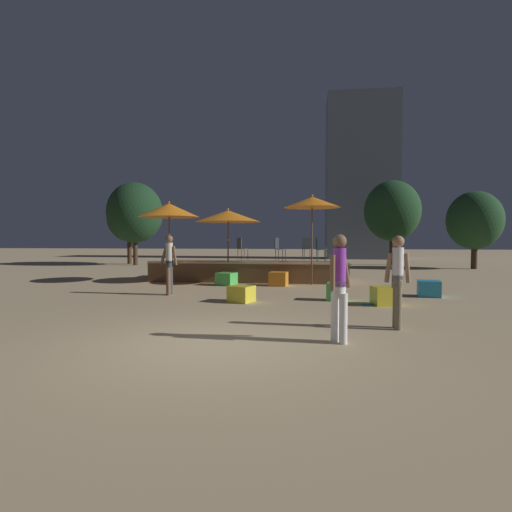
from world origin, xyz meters
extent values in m
plane|color=tan|center=(0.00, 0.00, 0.00)|extent=(120.00, 120.00, 0.00)
cube|color=brown|center=(-0.79, 9.92, 0.36)|extent=(7.61, 2.61, 0.72)
cube|color=#CCB793|center=(-0.79, 8.66, 0.76)|extent=(7.61, 0.12, 0.08)
cylinder|color=brown|center=(1.65, 8.42, 1.39)|extent=(0.05, 0.05, 2.78)
cone|color=orange|center=(1.65, 8.42, 2.97)|extent=(2.04, 2.04, 0.39)
sphere|color=orange|center=(1.65, 8.42, 3.20)|extent=(0.08, 0.08, 0.08)
cylinder|color=brown|center=(-1.51, 8.91, 1.15)|extent=(0.05, 0.05, 2.30)
cone|color=orange|center=(-1.51, 8.91, 2.52)|extent=(2.50, 2.50, 0.44)
sphere|color=orange|center=(-1.51, 8.91, 2.78)|extent=(0.08, 0.08, 0.08)
cylinder|color=brown|center=(-3.75, 8.68, 1.24)|extent=(0.05, 0.05, 2.49)
cone|color=orange|center=(-3.75, 8.68, 2.75)|extent=(2.35, 2.35, 0.52)
sphere|color=orange|center=(-3.75, 8.68, 3.05)|extent=(0.08, 0.08, 0.08)
cube|color=#4CC651|center=(2.24, 4.83, 0.24)|extent=(0.53, 0.53, 0.48)
cube|color=#4CC651|center=(-1.38, 7.96, 0.22)|extent=(0.76, 0.76, 0.45)
cube|color=#2D9EDB|center=(4.95, 5.89, 0.23)|extent=(0.71, 0.71, 0.46)
cube|color=yellow|center=(-0.25, 4.26, 0.21)|extent=(0.73, 0.73, 0.43)
cube|color=yellow|center=(3.40, 4.21, 0.23)|extent=(0.67, 0.67, 0.46)
cube|color=orange|center=(0.48, 8.01, 0.24)|extent=(0.68, 0.68, 0.49)
cylinder|color=#72664C|center=(3.09, 1.41, 0.40)|extent=(0.13, 0.13, 0.79)
cylinder|color=#72664C|center=(3.10, 1.57, 0.40)|extent=(0.13, 0.13, 0.79)
cylinder|color=#72664C|center=(3.09, 1.49, 0.87)|extent=(0.20, 0.20, 0.24)
cylinder|color=white|center=(3.09, 1.49, 1.20)|extent=(0.20, 0.20, 0.61)
cylinder|color=#997051|center=(3.26, 1.48, 1.13)|extent=(0.13, 0.08, 0.54)
cylinder|color=#997051|center=(2.93, 1.49, 1.13)|extent=(0.14, 0.08, 0.54)
sphere|color=#997051|center=(3.09, 1.49, 1.61)|extent=(0.22, 0.22, 0.22)
cylinder|color=white|center=(1.89, 0.41, 0.40)|extent=(0.13, 0.13, 0.80)
cylinder|color=white|center=(2.01, 0.30, 0.40)|extent=(0.13, 0.13, 0.80)
cylinder|color=white|center=(1.95, 0.35, 0.88)|extent=(0.21, 0.21, 0.24)
cylinder|color=purple|center=(1.95, 0.35, 1.20)|extent=(0.21, 0.21, 0.61)
cylinder|color=brown|center=(1.83, 0.23, 1.13)|extent=(0.11, 0.11, 0.54)
cylinder|color=brown|center=(2.06, 0.48, 1.13)|extent=(0.20, 0.21, 0.55)
sphere|color=brown|center=(1.95, 0.35, 1.62)|extent=(0.22, 0.22, 0.22)
cylinder|color=#3F3F47|center=(-2.56, 5.39, 0.41)|extent=(0.13, 0.13, 0.82)
cylinder|color=brown|center=(-2.57, 5.21, 0.41)|extent=(0.13, 0.13, 0.82)
cylinder|color=#3F3F47|center=(-2.57, 5.30, 0.90)|extent=(0.21, 0.21, 0.24)
cylinder|color=beige|center=(-2.57, 5.30, 1.23)|extent=(0.21, 0.21, 0.63)
cylinder|color=brown|center=(-2.74, 5.31, 1.16)|extent=(0.24, 0.09, 0.56)
cylinder|color=brown|center=(-2.40, 5.29, 1.16)|extent=(0.16, 0.09, 0.56)
sphere|color=brown|center=(-2.57, 5.30, 1.65)|extent=(0.22, 0.22, 0.22)
cylinder|color=#2D3338|center=(1.38, 10.05, 1.03)|extent=(0.02, 0.02, 0.45)
cylinder|color=#2D3338|center=(1.67, 10.11, 1.03)|extent=(0.02, 0.02, 0.45)
cylinder|color=#2D3338|center=(1.32, 10.34, 1.03)|extent=(0.02, 0.02, 0.45)
cylinder|color=#2D3338|center=(1.61, 10.40, 1.03)|extent=(0.02, 0.02, 0.45)
cylinder|color=#2D3338|center=(1.50, 10.23, 1.25)|extent=(0.40, 0.40, 0.02)
cube|color=#2D3338|center=(1.46, 10.39, 1.48)|extent=(0.36, 0.11, 0.45)
cylinder|color=#2D3338|center=(0.53, 9.65, 1.03)|extent=(0.02, 0.02, 0.45)
cylinder|color=#2D3338|center=(0.64, 9.93, 1.03)|extent=(0.02, 0.02, 0.45)
cylinder|color=#2D3338|center=(0.25, 9.75, 1.03)|extent=(0.02, 0.02, 0.45)
cylinder|color=#2D3338|center=(0.35, 10.03, 1.03)|extent=(0.02, 0.02, 0.45)
cylinder|color=#2D3338|center=(0.44, 9.84, 1.25)|extent=(0.40, 0.40, 0.02)
cube|color=#2D3338|center=(0.28, 9.89, 1.48)|extent=(0.15, 0.35, 0.45)
cylinder|color=#1E4C47|center=(2.19, 9.18, 1.03)|extent=(0.02, 0.02, 0.45)
cylinder|color=#1E4C47|center=(2.16, 9.48, 1.03)|extent=(0.02, 0.02, 0.45)
cylinder|color=#1E4C47|center=(1.90, 9.14, 1.03)|extent=(0.02, 0.02, 0.45)
cylinder|color=#1E4C47|center=(1.86, 9.44, 1.03)|extent=(0.02, 0.02, 0.45)
cylinder|color=#1E4C47|center=(2.03, 9.31, 1.25)|extent=(0.40, 0.40, 0.02)
cube|color=#1E4C47|center=(1.86, 9.29, 1.48)|extent=(0.08, 0.36, 0.45)
cylinder|color=#47474C|center=(-0.92, 10.15, 1.03)|extent=(0.02, 0.02, 0.45)
cylinder|color=#47474C|center=(-1.11, 10.38, 1.03)|extent=(0.02, 0.02, 0.45)
cylinder|color=#47474C|center=(-1.16, 9.96, 1.03)|extent=(0.02, 0.02, 0.45)
cylinder|color=#47474C|center=(-1.34, 10.20, 1.03)|extent=(0.02, 0.02, 0.45)
cylinder|color=#47474C|center=(-1.13, 10.17, 1.25)|extent=(0.40, 0.40, 0.02)
cube|color=#47474C|center=(-1.27, 10.07, 1.48)|extent=(0.25, 0.30, 0.45)
cylinder|color=#33B2D8|center=(2.98, 4.23, 0.02)|extent=(0.25, 0.25, 0.03)
cylinder|color=#3D2B1C|center=(10.69, 17.31, 0.69)|extent=(0.28, 0.28, 1.38)
ellipsoid|color=#1E4223|center=(10.69, 17.31, 2.69)|extent=(2.92, 2.92, 3.21)
cylinder|color=#3D2B1C|center=(6.93, 20.37, 0.94)|extent=(0.28, 0.28, 1.88)
ellipsoid|color=#1E4223|center=(6.93, 20.37, 3.46)|extent=(3.51, 3.51, 3.86)
cylinder|color=#3D2B1C|center=(10.70, 17.23, 0.77)|extent=(0.28, 0.28, 1.55)
ellipsoid|color=#19381E|center=(10.70, 17.23, 2.70)|extent=(2.56, 2.56, 2.82)
cylinder|color=#3D2B1C|center=(-10.20, 19.26, 0.89)|extent=(0.28, 0.28, 1.79)
ellipsoid|color=#19381E|center=(-10.20, 19.26, 3.06)|extent=(2.83, 2.83, 3.11)
cylinder|color=#3D2B1C|center=(-9.29, 18.15, 0.88)|extent=(0.28, 0.28, 1.76)
ellipsoid|color=#19381E|center=(-9.29, 18.15, 3.32)|extent=(3.47, 3.47, 3.82)
cube|color=#4C5666|center=(6.11, 28.91, 6.81)|extent=(5.79, 3.82, 13.62)
camera|label=1|loc=(1.40, -6.04, 1.65)|focal=28.00mm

